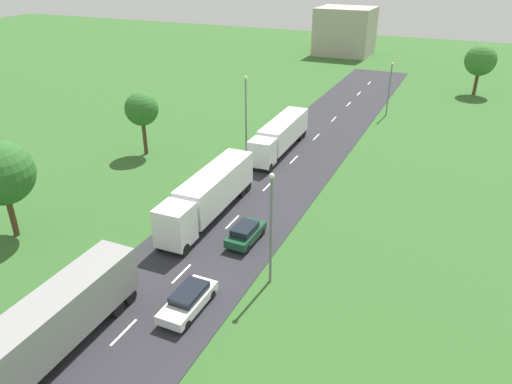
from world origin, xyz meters
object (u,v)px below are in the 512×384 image
truck_lead (45,329)px  tree_birch (1,173)px  distant_building (345,31)px  lamppost_third (246,111)px  lamppost_second (271,224)px  car_third (246,233)px  tree_maple (481,60)px  truck_second (209,194)px  truck_third (280,135)px  lamppost_fourth (390,86)px  car_second (188,300)px  tree_oak (142,109)px

truck_lead → tree_birch: tree_birch is taller
distant_building → lamppost_third: bearing=-85.1°
lamppost_second → car_third: bearing=134.1°
car_third → truck_lead: bearing=-106.8°
tree_maple → distant_building: distant_building is taller
truck_second → truck_third: (-0.12, 16.46, -0.16)m
truck_lead → lamppost_fourth: lamppost_fourth is taller
lamppost_third → lamppost_fourth: bearing=59.2°
truck_second → lamppost_second: lamppost_second is taller
lamppost_second → tree_birch: 21.06m
car_second → tree_maple: tree_maple is taller
truck_second → lamppost_third: bearing=103.8°
lamppost_second → tree_maple: lamppost_second is taller
car_third → lamppost_second: (3.66, -3.77, 3.71)m
tree_oak → tree_birch: (0.95, -18.64, 0.27)m
car_third → distant_building: bearing=99.7°
car_second → car_third: (-0.13, 8.62, 0.03)m
truck_lead → car_second: size_ratio=2.91×
truck_third → tree_birch: (-12.54, -25.45, 3.38)m
car_third → tree_oak: (-18.15, 12.07, 4.31)m
truck_third → lamppost_fourth: lamppost_fourth is taller
lamppost_fourth → distant_building: 45.41m
lamppost_third → tree_birch: (-8.98, -23.99, 0.65)m
lamppost_third → tree_oak: bearing=-151.7°
car_third → tree_maple: bearing=75.1°
car_second → lamppost_second: 7.07m
truck_third → tree_oak: size_ratio=1.84×
lamppost_fourth → lamppost_second: bearing=-90.2°
tree_maple → lamppost_fourth: bearing=-122.2°
car_second → tree_maple: (14.38, 63.22, 4.56)m
truck_third → lamppost_third: bearing=-157.7°
car_second → truck_third: bearing=99.9°
car_third → truck_third: bearing=103.9°
lamppost_third → tree_maple: (22.73, 37.18, 0.59)m
tree_maple → tree_oak: bearing=-127.5°
car_second → distant_building: distant_building is taller
car_third → lamppost_third: lamppost_third is taller
lamppost_third → tree_oak: 11.29m
truck_third → car_third: (4.66, -18.88, -1.20)m
lamppost_second → tree_birch: bearing=-172.4°
tree_oak → tree_birch: size_ratio=0.89×
truck_lead → distant_building: size_ratio=1.11×
lamppost_second → truck_second: bearing=142.9°
truck_second → tree_maple: bearing=69.9°
truck_second → tree_birch: (-12.66, -8.99, 3.22)m
lamppost_second → distant_building: 85.07m
lamppost_second → lamppost_third: bearing=119.3°
lamppost_third → tree_birch: bearing=-110.5°
car_third → lamppost_fourth: 37.91m
tree_birch → tree_maple: tree_birch is taller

